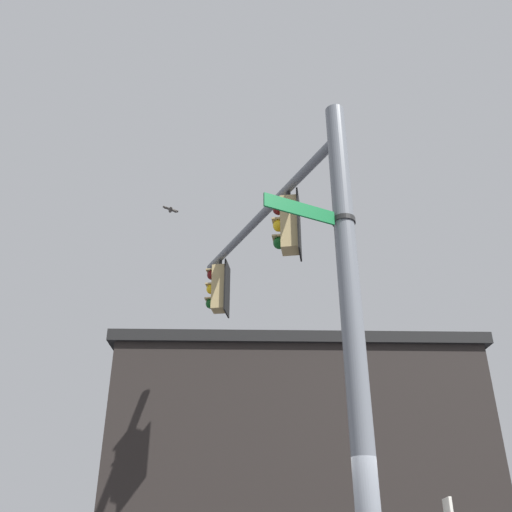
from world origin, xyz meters
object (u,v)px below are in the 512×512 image
Objects in this scene: traffic_light_nearest_pole at (288,225)px; street_name_sign at (324,216)px; bird_flying at (171,210)px; traffic_light_mid_inner at (219,289)px.

traffic_light_nearest_pole is 1.02× the size of street_name_sign.
bird_flying is (4.16, 3.61, 3.22)m from traffic_light_nearest_pole.
traffic_light_mid_inner reaches higher than street_name_sign.
traffic_light_nearest_pole is 1.81m from street_name_sign.
street_name_sign is (-1.50, -0.65, -0.78)m from traffic_light_nearest_pole.
street_name_sign is 8.13m from bird_flying.
street_name_sign is at bearing -156.50° from traffic_light_nearest_pole.
bird_flying reaches higher than traffic_light_mid_inner.
street_name_sign is at bearing -143.03° from bird_flying.
traffic_light_nearest_pole is 6.38m from bird_flying.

